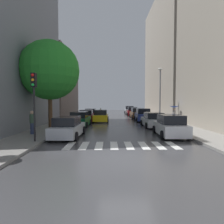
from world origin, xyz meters
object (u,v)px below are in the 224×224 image
at_px(street_tree_left, 50,70).
at_px(parked_car_right_third, 143,115).
at_px(pedestrian_near_tree, 174,110).
at_px(pedestrian_by_kerb, 32,122).
at_px(parked_car_right_sixth, 129,110).
at_px(parked_car_left_second, 80,119).
at_px(traffic_light_left_corner, 34,92).
at_px(parked_car_left_fourth, 91,114).
at_px(parked_car_right_fifth, 132,112).
at_px(parked_car_left_third, 87,116).
at_px(lamp_post_right, 160,91).
at_px(taxi_midroad, 101,116).
at_px(parked_car_right_fourth, 137,113).
at_px(parked_car_right_nearest, 170,126).
at_px(parked_car_left_nearest, 68,128).
at_px(parked_car_right_second, 153,120).

bearing_deg(street_tree_left, parked_car_right_third, 42.88).
relative_size(pedestrian_near_tree, pedestrian_by_kerb, 1.11).
height_order(parked_car_right_third, parked_car_right_sixth, parked_car_right_sixth).
height_order(parked_car_left_second, traffic_light_left_corner, traffic_light_left_corner).
height_order(parked_car_left_fourth, traffic_light_left_corner, traffic_light_left_corner).
xyz_separation_m(pedestrian_by_kerb, traffic_light_left_corner, (1.25, -2.81, 2.18)).
bearing_deg(parked_car_right_fifth, parked_car_left_third, 148.07).
height_order(pedestrian_near_tree, traffic_light_left_corner, traffic_light_left_corner).
relative_size(pedestrian_by_kerb, lamp_post_right, 0.27).
distance_m(parked_car_right_fifth, taxi_midroad, 13.09).
xyz_separation_m(parked_car_left_third, pedestrian_near_tree, (10.96, -3.25, 0.91)).
bearing_deg(parked_car_right_fourth, lamp_post_right, -170.23).
distance_m(parked_car_right_third, traffic_light_left_corner, 17.62).
relative_size(parked_car_left_third, parked_car_right_nearest, 1.01).
relative_size(taxi_midroad, traffic_light_left_corner, 1.01).
xyz_separation_m(parked_car_right_third, lamp_post_right, (1.59, -3.08, 3.19)).
xyz_separation_m(parked_car_right_sixth, pedestrian_by_kerb, (-10.63, -29.16, 0.28)).
xyz_separation_m(parked_car_left_second, parked_car_right_third, (7.85, 5.86, 0.07)).
relative_size(parked_car_left_nearest, street_tree_left, 0.57).
height_order(pedestrian_by_kerb, street_tree_left, street_tree_left).
bearing_deg(pedestrian_by_kerb, pedestrian_near_tree, -108.44).
bearing_deg(pedestrian_near_tree, parked_car_right_nearest, -52.00).
distance_m(parked_car_right_fifth, parked_car_right_sixth, 6.27).
bearing_deg(taxi_midroad, lamp_post_right, -106.77).
relative_size(street_tree_left, lamp_post_right, 1.20).
bearing_deg(traffic_light_left_corner, lamp_post_right, 46.56).
bearing_deg(street_tree_left, parked_car_right_fifth, 64.01).
distance_m(parked_car_left_fourth, parked_car_right_nearest, 19.08).
relative_size(parked_car_left_third, parked_car_right_second, 1.00).
bearing_deg(parked_car_right_fifth, pedestrian_near_tree, -165.05).
distance_m(parked_car_right_second, parked_car_right_third, 6.53).
relative_size(parked_car_right_nearest, traffic_light_left_corner, 1.04).
height_order(parked_car_left_second, street_tree_left, street_tree_left).
distance_m(parked_car_right_sixth, taxi_midroad, 18.96).
bearing_deg(parked_car_right_nearest, parked_car_left_nearest, 94.95).
relative_size(parked_car_left_nearest, parked_car_right_fourth, 1.06).
relative_size(parked_car_left_second, traffic_light_left_corner, 1.06).
xyz_separation_m(parked_car_right_second, lamp_post_right, (1.63, 3.45, 3.28)).
height_order(parked_car_right_second, taxi_midroad, taxi_midroad).
distance_m(parked_car_left_third, street_tree_left, 10.41).
relative_size(parked_car_right_third, pedestrian_near_tree, 2.21).
xyz_separation_m(parked_car_right_fourth, street_tree_left, (-9.98, -14.63, 4.69)).
xyz_separation_m(parked_car_right_third, pedestrian_near_tree, (3.19, -3.55, 0.84)).
height_order(parked_car_left_third, parked_car_right_sixth, parked_car_right_sixth).
bearing_deg(taxi_midroad, traffic_light_left_corner, 165.93).
height_order(parked_car_left_nearest, pedestrian_by_kerb, pedestrian_by_kerb).
bearing_deg(traffic_light_left_corner, parked_car_left_nearest, 53.21).
xyz_separation_m(parked_car_right_nearest, pedestrian_near_tree, (3.19, 8.57, 0.88)).
distance_m(parked_car_left_fourth, traffic_light_left_corner, 20.25).
xyz_separation_m(taxi_midroad, pedestrian_by_kerb, (-4.86, -11.10, 0.35)).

